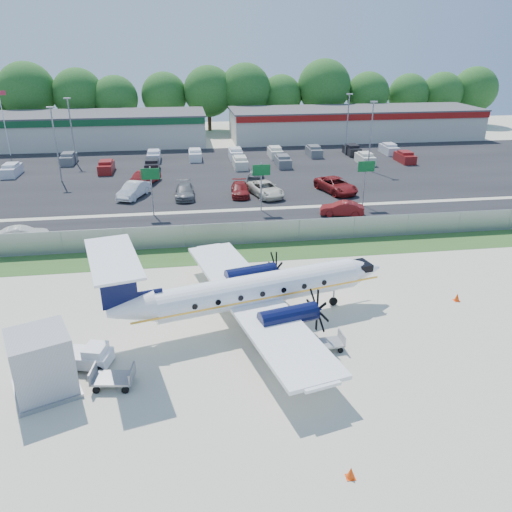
{
  "coord_description": "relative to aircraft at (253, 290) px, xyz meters",
  "views": [
    {
      "loc": [
        -4.63,
        -25.96,
        16.33
      ],
      "look_at": [
        0.0,
        6.0,
        2.3
      ],
      "focal_mm": 35.0,
      "sensor_mm": 36.0,
      "label": 1
    }
  ],
  "objects": [
    {
      "name": "sign_right",
      "position": [
        14.93,
        21.92,
        1.4
      ],
      "size": [
        1.8,
        0.26,
        5.0
      ],
      "color": "gray",
      "rests_on": "ground"
    },
    {
      "name": "service_container",
      "position": [
        -11.24,
        -5.2,
        -0.66
      ],
      "size": [
        3.9,
        3.9,
        3.33
      ],
      "color": "#A3A5A9",
      "rests_on": "ground"
    },
    {
      "name": "cone_nose",
      "position": [
        14.12,
        0.72,
        -1.95
      ],
      "size": [
        0.39,
        0.39,
        0.55
      ],
      "color": "#F63F07",
      "rests_on": "ground"
    },
    {
      "name": "road_car_mid",
      "position": [
        11.74,
        19.24,
        -2.22
      ],
      "size": [
        4.58,
        2.51,
        1.43
      ],
      "primitive_type": "imported",
      "rotation": [
        0.0,
        0.0,
        -1.81
      ],
      "color": "maroon",
      "rests_on": "ground"
    },
    {
      "name": "tree_line",
      "position": [
        0.93,
        73.01,
        -2.22
      ],
      "size": [
        112.0,
        6.0,
        14.0
      ],
      "primitive_type": null,
      "color": "#1F5719",
      "rests_on": "ground"
    },
    {
      "name": "parking_lot",
      "position": [
        0.93,
        39.01,
        -2.2
      ],
      "size": [
        170.0,
        32.0,
        0.02
      ],
      "primitive_type": "cube",
      "color": "black",
      "rests_on": "ground"
    },
    {
      "name": "parked_car_b",
      "position": [
        -3.86,
        27.71,
        -2.22
      ],
      "size": [
        2.14,
        5.17,
        1.49
      ],
      "primitive_type": "imported",
      "rotation": [
        0.0,
        0.0,
        -0.01
      ],
      "color": "#595B5E",
      "rests_on": "ground"
    },
    {
      "name": "building_west",
      "position": [
        -23.07,
        60.99,
        0.42
      ],
      "size": [
        46.4,
        12.4,
        5.24
      ],
      "color": "beige",
      "rests_on": "ground"
    },
    {
      "name": "ground",
      "position": [
        0.93,
        -0.99,
        -2.22
      ],
      "size": [
        170.0,
        170.0,
        0.0
      ],
      "primitive_type": "plane",
      "color": "beige",
      "rests_on": "ground"
    },
    {
      "name": "parked_car_c",
      "position": [
        2.38,
        27.75,
        -2.22
      ],
      "size": [
        2.34,
        5.02,
        1.42
      ],
      "primitive_type": "imported",
      "rotation": [
        0.0,
        0.0,
        -0.07
      ],
      "color": "maroon",
      "rests_on": "ground"
    },
    {
      "name": "grass_verge",
      "position": [
        0.93,
        11.01,
        -2.21
      ],
      "size": [
        170.0,
        4.0,
        0.02
      ],
      "primitive_type": "cube",
      "color": "#2D561E",
      "rests_on": "ground"
    },
    {
      "name": "parked_car_d",
      "position": [
        5.22,
        27.12,
        -2.22
      ],
      "size": [
        4.06,
        6.32,
        1.62
      ],
      "primitive_type": "imported",
      "rotation": [
        0.0,
        0.0,
        0.25
      ],
      "color": "beige",
      "rests_on": "ground"
    },
    {
      "name": "access_road",
      "position": [
        0.93,
        18.01,
        -2.2
      ],
      "size": [
        170.0,
        8.0,
        0.02
      ],
      "primitive_type": "cube",
      "color": "black",
      "rests_on": "ground"
    },
    {
      "name": "parked_car_a",
      "position": [
        -9.55,
        28.67,
        -2.22
      ],
      "size": [
        3.61,
        5.46,
        1.7
      ],
      "primitive_type": "imported",
      "rotation": [
        0.0,
        0.0,
        -0.39
      ],
      "color": "silver",
      "rests_on": "ground"
    },
    {
      "name": "light_pole_nw",
      "position": [
        -19.07,
        37.01,
        3.02
      ],
      "size": [
        0.9,
        0.35,
        9.09
      ],
      "color": "gray",
      "rests_on": "ground"
    },
    {
      "name": "far_parking_rows",
      "position": [
        0.93,
        44.01,
        -2.22
      ],
      "size": [
        56.0,
        10.0,
        1.6
      ],
      "primitive_type": null,
      "color": "gray",
      "rests_on": "ground"
    },
    {
      "name": "baggage_cart_far",
      "position": [
        3.78,
        -3.65,
        -1.77
      ],
      "size": [
        1.89,
        1.22,
        0.96
      ],
      "color": "gray",
      "rests_on": "ground"
    },
    {
      "name": "light_pole_se",
      "position": [
        20.93,
        47.01,
        3.02
      ],
      "size": [
        0.9,
        0.35,
        9.09
      ],
      "color": "gray",
      "rests_on": "ground"
    },
    {
      "name": "light_pole_sw",
      "position": [
        -19.07,
        47.01,
        3.02
      ],
      "size": [
        0.9,
        0.35,
        9.09
      ],
      "color": "gray",
      "rests_on": "ground"
    },
    {
      "name": "cone_starboard_wing",
      "position": [
        -4.77,
        13.6,
        -1.93
      ],
      "size": [
        0.43,
        0.43,
        0.61
      ],
      "color": "#F63F07",
      "rests_on": "ground"
    },
    {
      "name": "baggage_cart_near",
      "position": [
        -7.95,
        -5.29,
        -1.7
      ],
      "size": [
        2.25,
        1.54,
        1.1
      ],
      "color": "gray",
      "rests_on": "ground"
    },
    {
      "name": "perimeter_fence",
      "position": [
        0.93,
        13.01,
        -1.21
      ],
      "size": [
        120.0,
        0.06,
        1.99
      ],
      "color": "gray",
      "rests_on": "ground"
    },
    {
      "name": "sign_mid",
      "position": [
        3.93,
        21.92,
        1.4
      ],
      "size": [
        1.8,
        0.26,
        5.0
      ],
      "color": "gray",
      "rests_on": "ground"
    },
    {
      "name": "pushback_tug",
      "position": [
        -9.37,
        -3.39,
        -1.59
      ],
      "size": [
        2.72,
        2.28,
        1.31
      ],
      "color": "white",
      "rests_on": "ground"
    },
    {
      "name": "road_car_west",
      "position": [
        -18.08,
        16.1,
        -2.22
      ],
      "size": [
        4.53,
        2.13,
        1.43
      ],
      "primitive_type": "imported",
      "rotation": [
        0.0,
        0.0,
        1.72
      ],
      "color": "beige",
      "rests_on": "ground"
    },
    {
      "name": "parked_car_g",
      "position": [
        5.07,
        34.11,
        -2.22
      ],
      "size": [
        2.85,
        4.77,
        1.52
      ],
      "primitive_type": "imported",
      "rotation": [
        0.0,
        0.0,
        2.89
      ],
      "color": "#595B5E",
      "rests_on": "ground"
    },
    {
      "name": "flagpole_east",
      "position": [
        -30.0,
        54.01,
        3.43
      ],
      "size": [
        1.06,
        0.12,
        10.0
      ],
      "color": "white",
      "rests_on": "ground"
    },
    {
      "name": "building_east",
      "position": [
        26.93,
        60.99,
        0.42
      ],
      "size": [
        44.4,
        12.4,
        5.24
      ],
      "color": "beige",
      "rests_on": "ground"
    },
    {
      "name": "aircraft",
      "position": [
        0.0,
        0.0,
        0.0
      ],
      "size": [
        18.8,
        18.4,
        5.74
      ],
      "color": "white",
      "rests_on": "ground"
    },
    {
      "name": "parked_car_f",
      "position": [
        -8.48,
        34.31,
        -2.22
      ],
      "size": [
        3.55,
        5.44,
        1.69
      ],
      "primitive_type": "imported",
      "rotation": [
        0.0,
        0.0,
        2.77
      ],
      "color": "maroon",
      "rests_on": "ground"
    },
    {
      "name": "sign_left",
      "position": [
        -7.07,
        21.92,
        1.4
      ],
      "size": [
        1.8,
        0.26,
        5.0
      ],
      "color": "gray",
      "rests_on": "ground"
    },
    {
      "name": "parked_car_e",
      "position": [
        13.56,
        27.42,
        -2.22
      ],
      "size": [
        4.47,
        6.69,
        1.7
      ],
      "primitive_type": "imported",
      "rotation": [
        0.0,
        0.0,
        0.29
      ],
      "color": "maroon",
      "rests_on": "ground"
    },
    {
      "name": "light_pole_ne",
      "position": [
        20.93,
        37.01,
        3.02
      ],
      "size": [
        0.9,
        0.35,
        9.09
      ],
      "color": "gray",
      "rests_on": "ground"
    },
    {
      "name": "cone_port_wing",
      "position": [
        2.24,
        -12.68,
        -1.96
      ],
      "size": [
        0.38,
        0.38,
        0.53
      ],
      "color": "#F63F07",
      "rests_on": "ground"
    }
  ]
}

